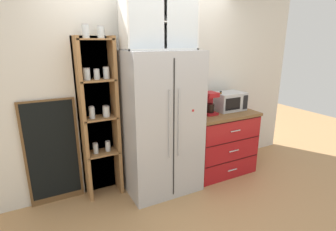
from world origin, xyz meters
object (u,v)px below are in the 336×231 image
object	(u,v)px
mug_red	(200,113)
chalkboard_menu	(53,152)
bottle_amber	(220,103)
microwave	(229,101)
coffee_maker	(209,103)
refrigerator	(161,123)

from	to	relation	value
mug_red	chalkboard_menu	distance (m)	1.89
bottle_amber	mug_red	bearing A→B (deg)	-166.97
microwave	coffee_maker	bearing A→B (deg)	-173.87
chalkboard_menu	refrigerator	bearing A→B (deg)	-13.74
mug_red	chalkboard_menu	size ratio (longest dim) A/B	0.09
microwave	chalkboard_menu	distance (m)	2.45
mug_red	coffee_maker	bearing A→B (deg)	20.67
coffee_maker	chalkboard_menu	bearing A→B (deg)	172.09
refrigerator	microwave	distance (m)	1.15
microwave	coffee_maker	size ratio (longest dim) A/B	1.42
coffee_maker	bottle_amber	distance (m)	0.22
microwave	chalkboard_menu	world-z (taller)	chalkboard_menu
coffee_maker	bottle_amber	world-z (taller)	coffee_maker
refrigerator	bottle_amber	bearing A→B (deg)	3.22
coffee_maker	refrigerator	bearing A→B (deg)	-177.76
refrigerator	bottle_amber	world-z (taller)	refrigerator
microwave	mug_red	xyz separation A→B (m)	(-0.57, -0.11, -0.08)
mug_red	bottle_amber	xyz separation A→B (m)	(0.40, 0.09, 0.08)
refrigerator	coffee_maker	distance (m)	0.77
coffee_maker	chalkboard_menu	xyz separation A→B (m)	(-2.01, 0.28, -0.43)
bottle_amber	chalkboard_menu	distance (m)	2.28
coffee_maker	bottle_amber	xyz separation A→B (m)	(0.22, 0.03, -0.02)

